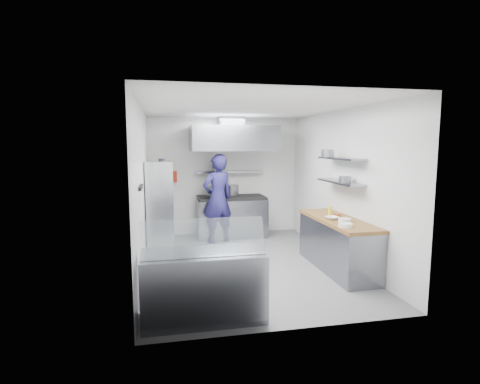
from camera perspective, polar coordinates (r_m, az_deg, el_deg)
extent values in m
plane|color=slate|center=(6.96, 1.01, -10.88)|extent=(5.00, 5.00, 0.00)
plane|color=silver|center=(6.65, 1.07, 12.72)|extent=(5.00, 5.00, 0.00)
cube|color=white|center=(9.10, -2.41, 2.40)|extent=(3.60, 2.80, 0.02)
cube|color=white|center=(4.28, 8.39, -3.10)|extent=(3.60, 2.80, 0.02)
cube|color=white|center=(6.51, -14.61, 0.26)|extent=(2.80, 5.00, 0.02)
cube|color=white|center=(7.27, 15.03, 0.95)|extent=(2.80, 5.00, 0.02)
cube|color=gray|center=(8.86, -1.32, -3.93)|extent=(1.60, 0.80, 0.90)
cube|color=black|center=(8.78, -1.33, -0.85)|extent=(1.57, 0.78, 0.06)
cylinder|color=slate|center=(8.99, -4.08, 0.15)|extent=(0.29, 0.29, 0.20)
cylinder|color=slate|center=(9.04, -1.33, 0.34)|extent=(0.35, 0.35, 0.24)
cube|color=gray|center=(8.95, -1.62, 3.10)|extent=(1.60, 0.30, 0.04)
cylinder|color=slate|center=(9.02, -3.48, 3.82)|extent=(0.25, 0.25, 0.18)
cube|color=gray|center=(8.52, -1.14, 8.14)|extent=(1.90, 1.15, 0.55)
cube|color=slate|center=(8.76, -1.42, 10.60)|extent=(0.55, 0.55, 0.24)
cube|color=#AB200D|center=(8.93, -10.30, 2.33)|extent=(0.22, 0.10, 0.26)
imported|color=#1D1A4F|center=(8.24, -3.42, -1.04)|extent=(0.84, 0.70, 1.96)
cube|color=silver|center=(7.45, -12.08, -2.51)|extent=(0.50, 0.90, 1.85)
cube|color=white|center=(7.58, -12.05, -3.30)|extent=(0.18, 0.22, 0.20)
cube|color=yellow|center=(7.97, -12.12, 0.85)|extent=(0.13, 0.17, 0.15)
cylinder|color=black|center=(7.59, -11.86, 4.33)|extent=(0.12, 0.12, 0.18)
cube|color=black|center=(5.60, -14.87, 0.70)|extent=(0.04, 0.55, 0.05)
cube|color=gray|center=(6.78, 14.60, -7.92)|extent=(0.62, 2.00, 0.84)
cube|color=brown|center=(6.67, 14.72, -4.18)|extent=(0.65, 2.04, 0.06)
cylinder|color=white|center=(6.01, 15.78, -4.88)|extent=(0.22, 0.22, 0.06)
cylinder|color=white|center=(6.40, 15.66, -4.15)|extent=(0.21, 0.21, 0.06)
cylinder|color=#CE743A|center=(6.87, 14.62, -3.35)|extent=(0.14, 0.14, 0.06)
cylinder|color=yellow|center=(6.84, 13.54, -2.85)|extent=(0.07, 0.07, 0.18)
imported|color=white|center=(6.56, 13.78, -3.85)|extent=(0.25, 0.25, 0.05)
cube|color=gray|center=(6.92, 14.98, 1.48)|extent=(0.30, 1.30, 0.04)
cube|color=gray|center=(6.89, 15.09, 4.96)|extent=(0.30, 1.30, 0.04)
cylinder|color=slate|center=(6.72, 15.71, 1.89)|extent=(0.21, 0.21, 0.10)
cylinder|color=slate|center=(7.05, 13.20, 5.79)|extent=(0.23, 0.23, 0.14)
cube|color=gray|center=(4.80, -5.62, -14.01)|extent=(1.50, 0.70, 0.85)
cube|color=silver|center=(4.49, -5.56, -6.87)|extent=(1.47, 0.19, 0.42)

